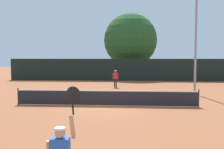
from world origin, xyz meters
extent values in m
plane|color=#9E5633|center=(0.00, 0.00, 0.00)|extent=(120.00, 120.00, 0.00)
cube|color=#232328|center=(0.00, 0.00, 0.48)|extent=(11.25, 0.03, 0.91)
cube|color=white|center=(0.00, 0.00, 0.93)|extent=(11.25, 0.04, 0.06)
cylinder|color=#333338|center=(-5.62, 0.00, 0.54)|extent=(0.08, 0.08, 1.07)
cylinder|color=#333338|center=(5.62, 0.00, 0.54)|extent=(0.08, 0.08, 1.07)
cube|color=black|center=(0.00, 16.98, 1.40)|extent=(28.53, 0.12, 2.81)
sphere|color=tan|center=(0.10, -10.63, 1.47)|extent=(0.22, 0.22, 0.22)
cylinder|color=white|center=(0.10, -10.63, 1.56)|extent=(0.23, 0.23, 0.04)
cylinder|color=tan|center=(0.34, -10.54, 1.56)|extent=(0.09, 0.31, 0.53)
cylinder|color=black|center=(0.34, -10.48, 1.95)|extent=(0.04, 0.11, 0.28)
ellipsoid|color=black|center=(0.34, -10.42, 2.24)|extent=(0.30, 0.13, 0.36)
cube|color=red|center=(0.00, 9.70, 1.15)|extent=(0.38, 0.22, 0.62)
sphere|color=brown|center=(0.00, 9.70, 1.57)|extent=(0.24, 0.24, 0.24)
cylinder|color=white|center=(0.00, 9.70, 1.68)|extent=(0.25, 0.25, 0.04)
cylinder|color=black|center=(-0.08, 9.70, 0.42)|extent=(0.12, 0.12, 0.84)
cylinder|color=black|center=(0.08, 9.70, 0.42)|extent=(0.12, 0.12, 0.84)
cylinder|color=brown|center=(-0.24, 9.70, 1.12)|extent=(0.09, 0.18, 0.59)
cylinder|color=brown|center=(0.24, 9.70, 1.12)|extent=(0.09, 0.16, 0.59)
sphere|color=#CCE033|center=(1.04, 1.76, 0.03)|extent=(0.07, 0.07, 0.07)
cylinder|color=gray|center=(6.69, 5.34, 3.87)|extent=(0.18, 0.18, 7.75)
cylinder|color=brown|center=(1.43, 22.32, 1.29)|extent=(0.56, 0.56, 2.59)
sphere|color=#235123|center=(1.43, 22.32, 5.52)|extent=(7.82, 7.82, 7.82)
cube|color=black|center=(-7.57, 24.77, 0.60)|extent=(2.48, 4.43, 0.90)
cube|color=#2D333D|center=(-7.57, 24.47, 1.37)|extent=(1.99, 2.42, 0.64)
cylinder|color=black|center=(-8.42, 26.17, 0.30)|extent=(0.22, 0.60, 0.60)
cylinder|color=black|center=(-6.72, 26.17, 0.30)|extent=(0.22, 0.60, 0.60)
cylinder|color=black|center=(-8.42, 23.37, 0.30)|extent=(0.22, 0.60, 0.60)
cylinder|color=black|center=(-6.72, 23.37, 0.30)|extent=(0.22, 0.60, 0.60)
cube|color=#B7B7BC|center=(6.46, 24.03, 0.60)|extent=(1.99, 4.24, 0.90)
cube|color=#2D333D|center=(6.46, 23.73, 1.37)|extent=(1.75, 2.24, 0.64)
cylinder|color=black|center=(5.61, 25.43, 0.30)|extent=(0.22, 0.60, 0.60)
cylinder|color=black|center=(7.31, 25.43, 0.30)|extent=(0.22, 0.60, 0.60)
cylinder|color=black|center=(5.61, 22.63, 0.30)|extent=(0.22, 0.60, 0.60)
cylinder|color=black|center=(7.31, 22.63, 0.30)|extent=(0.22, 0.60, 0.60)
cube|color=black|center=(9.51, 24.05, 0.60)|extent=(2.40, 4.40, 0.90)
cube|color=#2D333D|center=(9.51, 23.75, 1.37)|extent=(1.96, 2.39, 0.64)
cylinder|color=black|center=(8.66, 25.45, 0.30)|extent=(0.22, 0.60, 0.60)
cylinder|color=black|center=(10.36, 25.45, 0.30)|extent=(0.22, 0.60, 0.60)
cylinder|color=black|center=(8.66, 22.65, 0.30)|extent=(0.22, 0.60, 0.60)
cylinder|color=black|center=(10.36, 22.65, 0.30)|extent=(0.22, 0.60, 0.60)
camera|label=1|loc=(1.54, -15.65, 3.01)|focal=41.03mm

